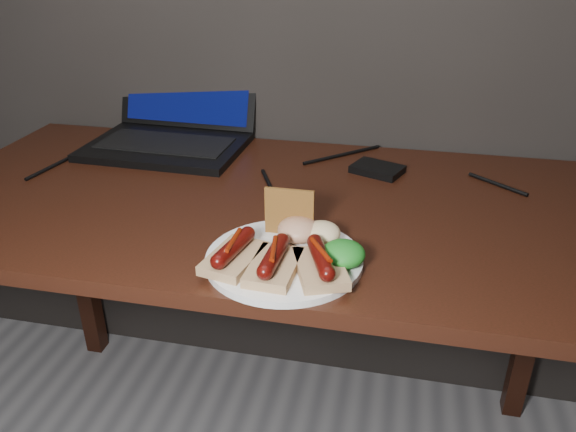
# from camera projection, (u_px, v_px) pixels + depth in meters

# --- Properties ---
(desk) EXTENTS (1.40, 0.70, 0.75)m
(desk) POSITION_uv_depth(u_px,v_px,m) (260.00, 236.00, 1.18)
(desk) COLOR #33140C
(desk) RESTS_ON ground
(laptop) EXTENTS (0.38, 0.36, 0.25)m
(laptop) POSITION_uv_depth(u_px,v_px,m) (174.00, 122.00, 1.41)
(laptop) COLOR black
(laptop) RESTS_ON desk
(hard_drive) EXTENTS (0.13, 0.11, 0.02)m
(hard_drive) POSITION_uv_depth(u_px,v_px,m) (377.00, 169.00, 1.25)
(hard_drive) COLOR black
(hard_drive) RESTS_ON desk
(desk_cables) EXTENTS (1.05, 0.38, 0.01)m
(desk_cables) POSITION_uv_depth(u_px,v_px,m) (275.00, 170.00, 1.26)
(desk_cables) COLOR black
(desk_cables) RESTS_ON desk
(plate) EXTENTS (0.31, 0.31, 0.01)m
(plate) POSITION_uv_depth(u_px,v_px,m) (284.00, 259.00, 0.91)
(plate) COLOR white
(plate) RESTS_ON desk
(bread_sausage_left) EXTENTS (0.09, 0.13, 0.04)m
(bread_sausage_left) POSITION_uv_depth(u_px,v_px,m) (234.00, 253.00, 0.88)
(bread_sausage_left) COLOR tan
(bread_sausage_left) RESTS_ON plate
(bread_sausage_center) EXTENTS (0.08, 0.12, 0.04)m
(bread_sausage_center) POSITION_uv_depth(u_px,v_px,m) (274.00, 262.00, 0.86)
(bread_sausage_center) COLOR tan
(bread_sausage_center) RESTS_ON plate
(bread_sausage_right) EXTENTS (0.11, 0.13, 0.04)m
(bread_sausage_right) POSITION_uv_depth(u_px,v_px,m) (320.00, 263.00, 0.86)
(bread_sausage_right) COLOR tan
(bread_sausage_right) RESTS_ON plate
(crispbread) EXTENTS (0.09, 0.01, 0.08)m
(crispbread) POSITION_uv_depth(u_px,v_px,m) (289.00, 212.00, 0.96)
(crispbread) COLOR brown
(crispbread) RESTS_ON plate
(salad_greens) EXTENTS (0.07, 0.07, 0.04)m
(salad_greens) POSITION_uv_depth(u_px,v_px,m) (343.00, 254.00, 0.88)
(salad_greens) COLOR #125B17
(salad_greens) RESTS_ON plate
(salsa_mound) EXTENTS (0.07, 0.07, 0.04)m
(salsa_mound) POSITION_uv_depth(u_px,v_px,m) (299.00, 229.00, 0.95)
(salsa_mound) COLOR maroon
(salsa_mound) RESTS_ON plate
(coleslaw_mound) EXTENTS (0.06, 0.06, 0.04)m
(coleslaw_mound) POSITION_uv_depth(u_px,v_px,m) (322.00, 233.00, 0.94)
(coleslaw_mound) COLOR white
(coleslaw_mound) RESTS_ON plate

